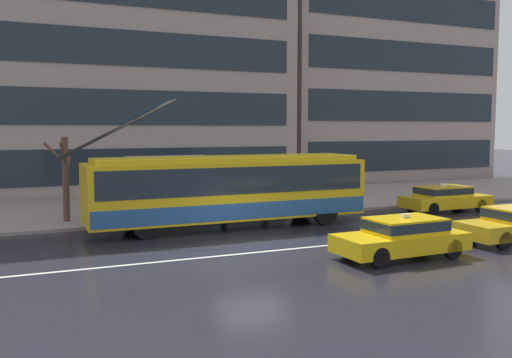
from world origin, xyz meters
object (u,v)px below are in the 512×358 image
(pedestrian_at_shelter, at_px, (188,178))
(trolleybus, at_px, (230,188))
(bus_shelter, at_px, (168,171))
(pedestrian_approaching_curb, at_px, (267,177))
(pedestrian_walking_past, at_px, (225,181))
(street_tree_bare, at_px, (65,175))
(taxi_ahead_of_bus, at_px, (445,197))
(taxi_oncoming_near, at_px, (402,236))

(pedestrian_at_shelter, bearing_deg, trolleybus, -84.67)
(trolleybus, xyz_separation_m, bus_shelter, (-1.60, 3.77, 0.50))
(trolleybus, xyz_separation_m, pedestrian_approaching_curb, (3.17, 3.20, 0.11))
(pedestrian_walking_past, bearing_deg, pedestrian_at_shelter, 117.49)
(bus_shelter, bearing_deg, street_tree_bare, -175.94)
(bus_shelter, relative_size, pedestrian_at_shelter, 1.87)
(street_tree_bare, bearing_deg, pedestrian_at_shelter, 10.11)
(taxi_ahead_of_bus, height_order, taxi_oncoming_near, same)
(trolleybus, height_order, taxi_ahead_of_bus, trolleybus)
(taxi_oncoming_near, distance_m, pedestrian_at_shelter, 12.28)
(pedestrian_walking_past, height_order, street_tree_bare, street_tree_bare)
(taxi_oncoming_near, bearing_deg, pedestrian_at_shelter, 106.34)
(bus_shelter, xyz_separation_m, pedestrian_walking_past, (2.28, -1.42, -0.43))
(taxi_ahead_of_bus, height_order, pedestrian_at_shelter, pedestrian_at_shelter)
(trolleybus, distance_m, pedestrian_approaching_curb, 4.50)
(trolleybus, bearing_deg, pedestrian_at_shelter, 95.33)
(taxi_ahead_of_bus, distance_m, pedestrian_walking_past, 10.89)
(trolleybus, height_order, bus_shelter, trolleybus)
(pedestrian_at_shelter, bearing_deg, taxi_ahead_of_bus, -21.80)
(taxi_ahead_of_bus, bearing_deg, pedestrian_at_shelter, 158.20)
(taxi_oncoming_near, distance_m, pedestrian_approaching_curb, 10.52)
(bus_shelter, bearing_deg, taxi_oncoming_near, -67.29)
(taxi_oncoming_near, height_order, pedestrian_at_shelter, pedestrian_at_shelter)
(trolleybus, relative_size, taxi_oncoming_near, 2.90)
(trolleybus, relative_size, pedestrian_approaching_curb, 6.48)
(trolleybus, distance_m, pedestrian_at_shelter, 4.49)
(taxi_oncoming_near, height_order, street_tree_bare, street_tree_bare)
(pedestrian_walking_past, bearing_deg, trolleybus, -106.25)
(taxi_ahead_of_bus, relative_size, taxi_oncoming_near, 1.05)
(pedestrian_walking_past, bearing_deg, street_tree_bare, 170.84)
(pedestrian_approaching_curb, distance_m, street_tree_bare, 9.31)
(trolleybus, relative_size, pedestrian_at_shelter, 6.32)
(taxi_oncoming_near, distance_m, pedestrian_walking_past, 9.95)
(bus_shelter, distance_m, street_tree_bare, 4.54)
(trolleybus, xyz_separation_m, taxi_oncoming_near, (3.02, -7.27, -0.92))
(pedestrian_at_shelter, bearing_deg, street_tree_bare, -169.89)
(bus_shelter, height_order, street_tree_bare, street_tree_bare)
(taxi_ahead_of_bus, height_order, pedestrian_walking_past, pedestrian_walking_past)
(taxi_oncoming_near, relative_size, pedestrian_walking_past, 2.20)
(trolleybus, height_order, taxi_oncoming_near, trolleybus)
(bus_shelter, bearing_deg, trolleybus, -67.05)
(pedestrian_approaching_curb, bearing_deg, pedestrian_at_shelter, 160.50)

